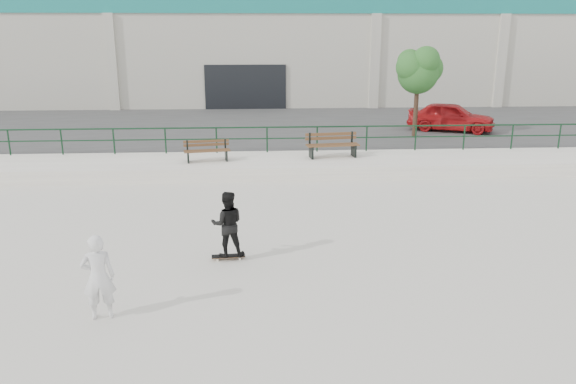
{
  "coord_description": "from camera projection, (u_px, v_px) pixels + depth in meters",
  "views": [
    {
      "loc": [
        0.5,
        -11.21,
        5.13
      ],
      "look_at": [
        1.3,
        2.0,
        1.35
      ],
      "focal_mm": 35.0,
      "sensor_mm": 36.0,
      "label": 1
    }
  ],
  "objects": [
    {
      "name": "standing_skater",
      "position": [
        227.0,
        224.0,
        12.91
      ],
      "size": [
        0.79,
        0.63,
        1.55
      ],
      "primitive_type": "imported",
      "rotation": [
        0.0,
        0.0,
        3.2
      ],
      "color": "black",
      "rests_on": "skateboard"
    },
    {
      "name": "seated_skater",
      "position": [
        98.0,
        277.0,
        10.24
      ],
      "size": [
        0.66,
        0.5,
        1.64
      ],
      "primitive_type": "imported",
      "rotation": [
        0.0,
        0.0,
        3.34
      ],
      "color": "silver",
      "rests_on": "ground"
    },
    {
      "name": "railing",
      "position": [
        242.0,
        134.0,
        22.16
      ],
      "size": [
        28.0,
        0.06,
        1.03
      ],
      "color": "#13361F",
      "rests_on": "ledge"
    },
    {
      "name": "ledge",
      "position": [
        242.0,
        166.0,
        21.19
      ],
      "size": [
        30.0,
        3.0,
        0.5
      ],
      "primitive_type": "cube",
      "color": "silver",
      "rests_on": "ground"
    },
    {
      "name": "bench_left",
      "position": [
        207.0,
        151.0,
        20.77
      ],
      "size": [
        1.74,
        0.75,
        0.78
      ],
      "rotation": [
        0.0,
        0.0,
        0.16
      ],
      "color": "brown",
      "rests_on": "ledge"
    },
    {
      "name": "commercial_building",
      "position": [
        246.0,
        40.0,
        41.58
      ],
      "size": [
        44.2,
        16.33,
        8.0
      ],
      "color": "#AFAC9D",
      "rests_on": "ground"
    },
    {
      "name": "ground",
      "position": [
        234.0,
        278.0,
        12.14
      ],
      "size": [
        120.0,
        120.0,
        0.0
      ],
      "primitive_type": "plane",
      "color": "beige",
      "rests_on": "ground"
    },
    {
      "name": "skateboard",
      "position": [
        228.0,
        256.0,
        13.13
      ],
      "size": [
        0.79,
        0.26,
        0.09
      ],
      "rotation": [
        0.0,
        0.0,
        0.08
      ],
      "color": "black",
      "rests_on": "ground"
    },
    {
      "name": "red_car",
      "position": [
        451.0,
        117.0,
        27.04
      ],
      "size": [
        4.37,
        3.16,
        1.38
      ],
      "primitive_type": "imported",
      "rotation": [
        0.0,
        0.0,
        1.15
      ],
      "color": "#B21619",
      "rests_on": "parking_strip"
    },
    {
      "name": "tree",
      "position": [
        419.0,
        69.0,
        25.1
      ],
      "size": [
        2.27,
        2.02,
        4.04
      ],
      "color": "#413120",
      "rests_on": "parking_strip"
    },
    {
      "name": "bench_right",
      "position": [
        332.0,
        145.0,
        21.44
      ],
      "size": [
        2.07,
        0.82,
        0.93
      ],
      "rotation": [
        0.0,
        0.0,
        0.12
      ],
      "color": "brown",
      "rests_on": "ledge"
    },
    {
      "name": "parking_strip",
      "position": [
        245.0,
        129.0,
        29.35
      ],
      "size": [
        60.0,
        14.0,
        0.5
      ],
      "primitive_type": "cube",
      "color": "#3C3C3C",
      "rests_on": "ground"
    }
  ]
}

